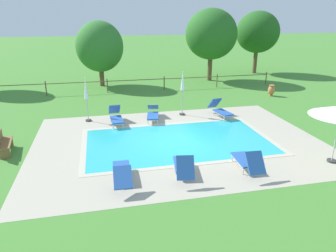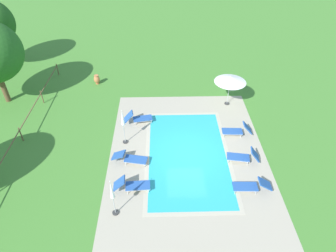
{
  "view_description": "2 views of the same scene",
  "coord_description": "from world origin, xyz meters",
  "px_view_note": "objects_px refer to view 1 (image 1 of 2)",
  "views": [
    {
      "loc": [
        -3.34,
        -12.83,
        5.46
      ],
      "look_at": [
        -0.36,
        0.5,
        0.6
      ],
      "focal_mm": 33.37,
      "sensor_mm": 36.0,
      "label": 1
    },
    {
      "loc": [
        -12.91,
        1.51,
        12.55
      ],
      "look_at": [
        1.9,
        1.14,
        0.75
      ],
      "focal_mm": 31.64,
      "sensor_mm": 36.0,
      "label": 2
    }
  ],
  "objects_px": {
    "sun_lounger_south_far": "(153,113)",
    "sun_lounger_south_near_corner": "(220,110)",
    "tree_far_west": "(211,34)",
    "patio_umbrella_closed_row_west": "(86,94)",
    "wooden_bench_lawn_side": "(4,142)",
    "sun_lounger_north_end": "(247,161)",
    "tree_west_mid": "(100,47)",
    "patio_umbrella_closed_row_mid_west": "(183,86)",
    "sun_lounger_north_near_steps": "(122,172)",
    "terracotta_urn_near_fence": "(271,90)",
    "sun_lounger_north_far": "(116,117)",
    "tree_centre": "(258,32)",
    "sun_lounger_north_mid": "(183,166)"
  },
  "relations": [
    {
      "from": "patio_umbrella_closed_row_west",
      "to": "sun_lounger_north_end",
      "type": "bearing_deg",
      "value": -50.95
    },
    {
      "from": "sun_lounger_north_end",
      "to": "tree_west_mid",
      "type": "distance_m",
      "value": 17.2
    },
    {
      "from": "sun_lounger_north_near_steps",
      "to": "patio_umbrella_closed_row_west",
      "type": "relative_size",
      "value": 0.85
    },
    {
      "from": "patio_umbrella_closed_row_west",
      "to": "wooden_bench_lawn_side",
      "type": "bearing_deg",
      "value": -133.66
    },
    {
      "from": "sun_lounger_north_mid",
      "to": "sun_lounger_south_near_corner",
      "type": "height_order",
      "value": "sun_lounger_north_mid"
    },
    {
      "from": "sun_lounger_south_far",
      "to": "sun_lounger_north_far",
      "type": "bearing_deg",
      "value": -173.24
    },
    {
      "from": "sun_lounger_south_far",
      "to": "tree_far_west",
      "type": "xyz_separation_m",
      "value": [
        6.82,
        9.84,
        3.57
      ]
    },
    {
      "from": "sun_lounger_north_near_steps",
      "to": "sun_lounger_south_far",
      "type": "bearing_deg",
      "value": 71.02
    },
    {
      "from": "tree_far_west",
      "to": "patio_umbrella_closed_row_mid_west",
      "type": "bearing_deg",
      "value": -118.25
    },
    {
      "from": "patio_umbrella_closed_row_west",
      "to": "tree_far_west",
      "type": "xyz_separation_m",
      "value": [
        10.31,
        9.31,
        2.39
      ]
    },
    {
      "from": "patio_umbrella_closed_row_mid_west",
      "to": "tree_west_mid",
      "type": "xyz_separation_m",
      "value": [
        -4.32,
        9.09,
        1.45
      ]
    },
    {
      "from": "sun_lounger_north_mid",
      "to": "terracotta_urn_near_fence",
      "type": "height_order",
      "value": "sun_lounger_north_mid"
    },
    {
      "from": "patio_umbrella_closed_row_mid_west",
      "to": "tree_centre",
      "type": "distance_m",
      "value": 16.14
    },
    {
      "from": "sun_lounger_north_end",
      "to": "wooden_bench_lawn_side",
      "type": "xyz_separation_m",
      "value": [
        -9.19,
        3.69,
        0.08
      ]
    },
    {
      "from": "sun_lounger_north_mid",
      "to": "wooden_bench_lawn_side",
      "type": "xyz_separation_m",
      "value": [
        -6.78,
        3.57,
        0.07
      ]
    },
    {
      "from": "sun_lounger_north_mid",
      "to": "wooden_bench_lawn_side",
      "type": "height_order",
      "value": "sun_lounger_north_mid"
    },
    {
      "from": "sun_lounger_north_far",
      "to": "wooden_bench_lawn_side",
      "type": "distance_m",
      "value": 5.54
    },
    {
      "from": "tree_west_mid",
      "to": "terracotta_urn_near_fence",
      "type": "bearing_deg",
      "value": -27.64
    },
    {
      "from": "tree_far_west",
      "to": "tree_west_mid",
      "type": "distance_m",
      "value": 9.37
    },
    {
      "from": "patio_umbrella_closed_row_west",
      "to": "tree_centre",
      "type": "height_order",
      "value": "tree_centre"
    },
    {
      "from": "patio_umbrella_closed_row_west",
      "to": "tree_west_mid",
      "type": "distance_m",
      "value": 9.26
    },
    {
      "from": "sun_lounger_south_near_corner",
      "to": "tree_west_mid",
      "type": "bearing_deg",
      "value": 122.89
    },
    {
      "from": "sun_lounger_north_far",
      "to": "patio_umbrella_closed_row_mid_west",
      "type": "xyz_separation_m",
      "value": [
        3.83,
        0.74,
        1.3
      ]
    },
    {
      "from": "sun_lounger_north_end",
      "to": "wooden_bench_lawn_side",
      "type": "bearing_deg",
      "value": 158.13
    },
    {
      "from": "tree_centre",
      "to": "tree_far_west",
      "type": "bearing_deg",
      "value": -155.63
    },
    {
      "from": "sun_lounger_north_far",
      "to": "sun_lounger_south_far",
      "type": "relative_size",
      "value": 0.92
    },
    {
      "from": "sun_lounger_north_end",
      "to": "terracotta_urn_near_fence",
      "type": "xyz_separation_m",
      "value": [
        6.84,
        10.14,
        0.03
      ]
    },
    {
      "from": "patio_umbrella_closed_row_mid_west",
      "to": "sun_lounger_north_near_steps",
      "type": "bearing_deg",
      "value": -120.0
    },
    {
      "from": "tree_centre",
      "to": "wooden_bench_lawn_side",
      "type": "bearing_deg",
      "value": -141.45
    },
    {
      "from": "wooden_bench_lawn_side",
      "to": "tree_far_west",
      "type": "xyz_separation_m",
      "value": [
        13.66,
        12.83,
        3.46
      ]
    },
    {
      "from": "sun_lounger_north_end",
      "to": "patio_umbrella_closed_row_west",
      "type": "relative_size",
      "value": 0.8
    },
    {
      "from": "sun_lounger_north_near_steps",
      "to": "tree_centre",
      "type": "bearing_deg",
      "value": 52.1
    },
    {
      "from": "sun_lounger_north_near_steps",
      "to": "sun_lounger_south_far",
      "type": "xyz_separation_m",
      "value": [
        2.23,
        6.49,
        -0.01
      ]
    },
    {
      "from": "tree_far_west",
      "to": "tree_centre",
      "type": "bearing_deg",
      "value": 24.37
    },
    {
      "from": "patio_umbrella_closed_row_mid_west",
      "to": "terracotta_urn_near_fence",
      "type": "bearing_deg",
      "value": 21.84
    },
    {
      "from": "wooden_bench_lawn_side",
      "to": "terracotta_urn_near_fence",
      "type": "height_order",
      "value": "wooden_bench_lawn_side"
    },
    {
      "from": "sun_lounger_north_far",
      "to": "sun_lounger_south_far",
      "type": "distance_m",
      "value": 2.04
    },
    {
      "from": "tree_far_west",
      "to": "sun_lounger_south_far",
      "type": "bearing_deg",
      "value": -124.73
    },
    {
      "from": "sun_lounger_south_far",
      "to": "wooden_bench_lawn_side",
      "type": "bearing_deg",
      "value": -156.39
    },
    {
      "from": "sun_lounger_south_far",
      "to": "wooden_bench_lawn_side",
      "type": "distance_m",
      "value": 7.47
    },
    {
      "from": "sun_lounger_north_near_steps",
      "to": "tree_west_mid",
      "type": "xyz_separation_m",
      "value": [
        -0.28,
        16.08,
        2.76
      ]
    },
    {
      "from": "terracotta_urn_near_fence",
      "to": "sun_lounger_south_near_corner",
      "type": "bearing_deg",
      "value": -145.21
    },
    {
      "from": "sun_lounger_north_mid",
      "to": "sun_lounger_south_near_corner",
      "type": "distance_m",
      "value": 7.42
    },
    {
      "from": "wooden_bench_lawn_side",
      "to": "patio_umbrella_closed_row_mid_west",
      "type": "bearing_deg",
      "value": 21.99
    },
    {
      "from": "sun_lounger_south_near_corner",
      "to": "sun_lounger_south_far",
      "type": "height_order",
      "value": "sun_lounger_south_near_corner"
    },
    {
      "from": "terracotta_urn_near_fence",
      "to": "tree_far_west",
      "type": "height_order",
      "value": "tree_far_west"
    },
    {
      "from": "patio_umbrella_closed_row_mid_west",
      "to": "sun_lounger_south_far",
      "type": "bearing_deg",
      "value": -164.51
    },
    {
      "from": "sun_lounger_north_near_steps",
      "to": "terracotta_urn_near_fence",
      "type": "distance_m",
      "value": 15.15
    },
    {
      "from": "sun_lounger_south_far",
      "to": "sun_lounger_south_near_corner",
      "type": "bearing_deg",
      "value": -3.73
    },
    {
      "from": "sun_lounger_south_far",
      "to": "tree_west_mid",
      "type": "xyz_separation_m",
      "value": [
        -2.52,
        9.59,
        2.77
      ]
    }
  ]
}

